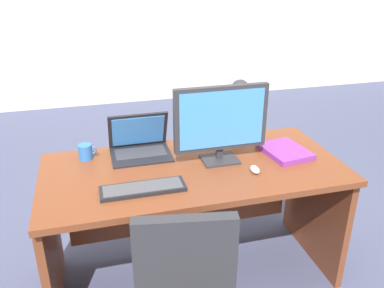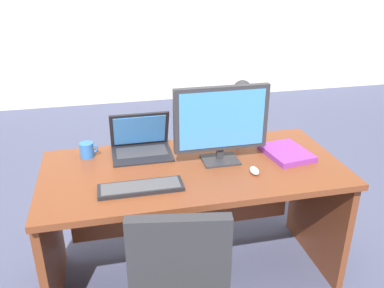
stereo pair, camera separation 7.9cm
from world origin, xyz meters
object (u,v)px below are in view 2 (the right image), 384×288
(keyboard, at_px, (141,188))
(desk_lamp, at_px, (242,98))
(mouse, at_px, (254,171))
(monitor, at_px, (221,121))
(coffee_mug, at_px, (87,150))
(book, at_px, (286,153))
(desk, at_px, (192,197))
(laptop, at_px, (141,140))

(keyboard, distance_m, desk_lamp, 0.85)
(mouse, height_order, desk_lamp, desk_lamp)
(monitor, bearing_deg, coffee_mug, 163.41)
(book, bearing_deg, desk, 177.19)
(desk, distance_m, desk_lamp, 0.66)
(laptop, height_order, mouse, laptop)
(desk_lamp, xyz_separation_m, coffee_mug, (-0.92, -0.02, -0.24))
(keyboard, bearing_deg, mouse, 2.96)
(book, bearing_deg, keyboard, -166.94)
(laptop, height_order, coffee_mug, laptop)
(laptop, relative_size, desk_lamp, 0.87)
(mouse, bearing_deg, laptop, 143.68)
(laptop, distance_m, desk_lamp, 0.65)
(monitor, height_order, coffee_mug, monitor)
(desk, bearing_deg, laptop, 140.73)
(desk_lamp, bearing_deg, book, -50.80)
(desk_lamp, relative_size, book, 1.25)
(keyboard, distance_m, mouse, 0.60)
(desk, relative_size, laptop, 4.79)
(monitor, xyz_separation_m, coffee_mug, (-0.73, 0.22, -0.20))
(monitor, height_order, laptop, monitor)
(mouse, height_order, coffee_mug, coffee_mug)
(desk, relative_size, monitor, 3.14)
(keyboard, height_order, coffee_mug, coffee_mug)
(keyboard, relative_size, book, 1.32)
(desk, bearing_deg, coffee_mug, 160.19)
(coffee_mug, bearing_deg, monitor, -16.59)
(keyboard, height_order, book, book)
(laptop, xyz_separation_m, coffee_mug, (-0.31, -0.01, -0.03))
(monitor, relative_size, keyboard, 1.25)
(monitor, xyz_separation_m, keyboard, (-0.47, -0.21, -0.23))
(keyboard, relative_size, mouse, 5.31)
(monitor, distance_m, desk_lamp, 0.31)
(keyboard, xyz_separation_m, mouse, (0.60, 0.03, 0.01))
(desk, distance_m, monitor, 0.49)
(book, bearing_deg, desk_lamp, 129.20)
(desk, xyz_separation_m, desk_lamp, (0.36, 0.22, 0.51))
(desk, xyz_separation_m, coffee_mug, (-0.57, 0.20, 0.27))
(desk, bearing_deg, mouse, -33.56)
(monitor, relative_size, coffee_mug, 5.08)
(keyboard, relative_size, coffee_mug, 4.07)
(keyboard, bearing_deg, laptop, 83.58)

